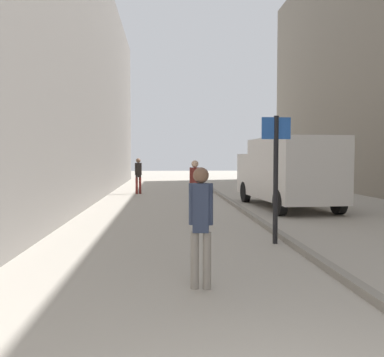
% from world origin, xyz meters
% --- Properties ---
extents(ground_plane, '(80.00, 80.00, 0.00)m').
position_xyz_m(ground_plane, '(0.00, 12.00, 0.00)').
color(ground_plane, '#A8A093').
extents(building_facade_left, '(3.88, 40.00, 10.22)m').
position_xyz_m(building_facade_left, '(-5.54, 12.00, 5.11)').
color(building_facade_left, slate).
rests_on(building_facade_left, ground_plane).
extents(kerb_strip, '(0.16, 40.00, 0.12)m').
position_xyz_m(kerb_strip, '(1.58, 12.00, 0.06)').
color(kerb_strip, gray).
rests_on(kerb_strip, ground_plane).
extents(pedestrian_main_foreground, '(0.33, 0.22, 1.67)m').
position_xyz_m(pedestrian_main_foreground, '(-0.03, 10.98, 0.96)').
color(pedestrian_main_foreground, brown).
rests_on(pedestrian_main_foreground, ground_plane).
extents(pedestrian_mid_block, '(0.32, 0.26, 1.71)m').
position_xyz_m(pedestrian_mid_block, '(-2.20, 18.41, 0.99)').
color(pedestrian_mid_block, maroon).
rests_on(pedestrian_mid_block, ground_plane).
extents(pedestrian_far_crossing, '(0.32, 0.21, 1.63)m').
position_xyz_m(pedestrian_far_crossing, '(-0.48, 3.72, 0.94)').
color(pedestrian_far_crossing, gray).
rests_on(pedestrian_far_crossing, ground_plane).
extents(delivery_van, '(2.49, 5.66, 2.40)m').
position_xyz_m(delivery_van, '(3.31, 12.54, 1.29)').
color(delivery_van, silver).
rests_on(delivery_van, ground_plane).
extents(street_sign_post, '(0.60, 0.10, 2.60)m').
position_xyz_m(street_sign_post, '(1.29, 6.56, 1.55)').
color(street_sign_post, black).
rests_on(street_sign_post, ground_plane).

